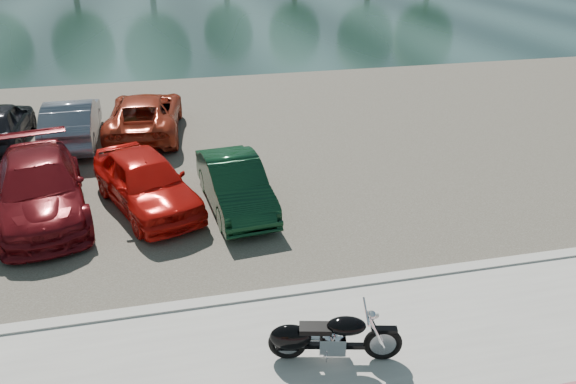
# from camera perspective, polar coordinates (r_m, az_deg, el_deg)

# --- Properties ---
(ground) EXTENTS (200.00, 200.00, 0.00)m
(ground) POSITION_cam_1_polar(r_m,az_deg,el_deg) (10.53, 6.27, -16.29)
(ground) COLOR #595447
(ground) RESTS_ON ground
(kerb) EXTENTS (60.00, 0.30, 0.14)m
(kerb) POSITION_cam_1_polar(r_m,az_deg,el_deg) (11.95, 3.22, -9.78)
(kerb) COLOR #A19E98
(kerb) RESTS_ON ground
(parking_lot) EXTENTS (60.00, 18.00, 0.04)m
(parking_lot) POSITION_cam_1_polar(r_m,az_deg,el_deg) (19.79, -3.86, 5.19)
(parking_lot) COLOR #433E36
(parking_lot) RESTS_ON ground
(river) EXTENTS (120.00, 40.00, 0.00)m
(river) POSITION_cam_1_polar(r_m,az_deg,el_deg) (47.89, -9.74, 17.29)
(river) COLOR #182C2A
(river) RESTS_ON ground
(motorcycle) EXTENTS (2.29, 0.91, 1.05)m
(motorcycle) POSITION_cam_1_polar(r_m,az_deg,el_deg) (10.01, 3.54, -14.52)
(motorcycle) COLOR black
(motorcycle) RESTS_ON promenade
(car_3) EXTENTS (3.13, 5.61, 1.54)m
(car_3) POSITION_cam_1_polar(r_m,az_deg,el_deg) (15.79, -23.90, 0.38)
(car_3) COLOR maroon
(car_3) RESTS_ON parking_lot
(car_4) EXTENTS (3.28, 4.82, 1.52)m
(car_4) POSITION_cam_1_polar(r_m,az_deg,el_deg) (15.29, -14.27, 1.05)
(car_4) COLOR red
(car_4) RESTS_ON parking_lot
(car_5) EXTENTS (1.81, 4.18, 1.34)m
(car_5) POSITION_cam_1_polar(r_m,az_deg,el_deg) (14.95, -5.39, 0.82)
(car_5) COLOR black
(car_5) RESTS_ON parking_lot
(car_9) EXTENTS (1.67, 4.62, 1.51)m
(car_9) POSITION_cam_1_polar(r_m,az_deg,el_deg) (20.69, -21.09, 6.70)
(car_9) COLOR slate
(car_9) RESTS_ON parking_lot
(car_10) EXTENTS (2.87, 5.44, 1.46)m
(car_10) POSITION_cam_1_polar(r_m,az_deg,el_deg) (20.81, -14.34, 7.67)
(car_10) COLOR #A3311B
(car_10) RESTS_ON parking_lot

